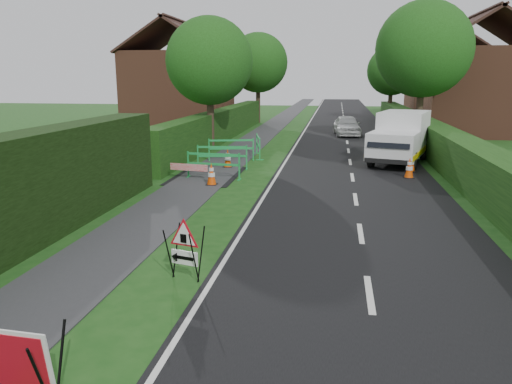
{
  "coord_description": "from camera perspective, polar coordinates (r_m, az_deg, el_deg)",
  "views": [
    {
      "loc": [
        1.82,
        -7.27,
        3.7
      ],
      "look_at": [
        0.01,
        4.05,
        1.06
      ],
      "focal_mm": 35.0,
      "sensor_mm": 36.0,
      "label": 1
    }
  ],
  "objects": [
    {
      "name": "ground",
      "position": [
        8.36,
        -4.57,
        -13.35
      ],
      "size": [
        120.0,
        120.0,
        0.0
      ],
      "primitive_type": "plane",
      "color": "#184513",
      "rests_on": "ground"
    },
    {
      "name": "road_surface",
      "position": [
        42.43,
        10.06,
        7.81
      ],
      "size": [
        6.0,
        90.0,
        0.02
      ],
      "primitive_type": "cube",
      "color": "black",
      "rests_on": "ground"
    },
    {
      "name": "footpath",
      "position": [
        42.7,
        2.59,
        8.03
      ],
      "size": [
        2.0,
        90.0,
        0.02
      ],
      "primitive_type": "cube",
      "color": "#2D2D30",
      "rests_on": "ground"
    },
    {
      "name": "hedge_west_far",
      "position": [
        30.28,
        -4.03,
        5.95
      ],
      "size": [
        1.0,
        24.0,
        1.8
      ],
      "primitive_type": "cube",
      "color": "#14380F",
      "rests_on": "ground"
    },
    {
      "name": "hedge_east",
      "position": [
        24.02,
        20.24,
        3.33
      ],
      "size": [
        1.2,
        50.0,
        1.5
      ],
      "primitive_type": "cube",
      "color": "#14380F",
      "rests_on": "ground"
    },
    {
      "name": "house_west",
      "position": [
        39.1,
        -8.7,
        11.68
      ],
      "size": [
        7.5,
        7.4,
        7.88
      ],
      "color": "brown",
      "rests_on": "ground"
    },
    {
      "name": "house_east_a",
      "position": [
        36.45,
        24.1,
        10.63
      ],
      "size": [
        7.5,
        7.4,
        7.88
      ],
      "color": "brown",
      "rests_on": "ground"
    },
    {
      "name": "house_east_b",
      "position": [
        50.31,
        21.18,
        11.24
      ],
      "size": [
        7.5,
        7.4,
        7.88
      ],
      "color": "brown",
      "rests_on": "ground"
    },
    {
      "name": "tree_nw",
      "position": [
        26.08,
        -5.35,
        14.66
      ],
      "size": [
        4.4,
        4.4,
        6.7
      ],
      "color": "#2D2116",
      "rests_on": "ground"
    },
    {
      "name": "tree_ne",
      "position": [
        29.66,
        18.63,
        15.2
      ],
      "size": [
        5.2,
        5.2,
        7.79
      ],
      "color": "#2D2116",
      "rests_on": "ground"
    },
    {
      "name": "tree_fw",
      "position": [
        41.78,
        0.25,
        14.55
      ],
      "size": [
        4.8,
        4.8,
        7.24
      ],
      "color": "#2D2116",
      "rests_on": "ground"
    },
    {
      "name": "tree_fe",
      "position": [
        45.5,
        15.27,
        13.22
      ],
      "size": [
        4.2,
        4.2,
        6.33
      ],
      "color": "#2D2116",
      "rests_on": "ground"
    },
    {
      "name": "red_rect_sign",
      "position": [
        6.58,
        -26.74,
        -16.97
      ],
      "size": [
        1.19,
        0.77,
        0.98
      ],
      "rotation": [
        0.0,
        0.0,
        -0.06
      ],
      "color": "black",
      "rests_on": "ground"
    },
    {
      "name": "triangle_sign",
      "position": [
        9.3,
        -8.38,
        -5.99
      ],
      "size": [
        0.84,
        0.84,
        1.01
      ],
      "rotation": [
        0.0,
        0.0,
        -0.27
      ],
      "color": "black",
      "rests_on": "ground"
    },
    {
      "name": "works_van",
      "position": [
        22.83,
        16.19,
        6.12
      ],
      "size": [
        3.18,
        5.16,
        2.21
      ],
      "rotation": [
        0.0,
        0.0,
        -0.29
      ],
      "color": "silver",
      "rests_on": "ground"
    },
    {
      "name": "traffic_cone_0",
      "position": [
        19.51,
        17.12,
        2.65
      ],
      "size": [
        0.38,
        0.38,
        0.79
      ],
      "color": "black",
      "rests_on": "ground"
    },
    {
      "name": "traffic_cone_1",
      "position": [
        20.84,
        17.32,
        3.27
      ],
      "size": [
        0.38,
        0.38,
        0.79
      ],
      "color": "black",
      "rests_on": "ground"
    },
    {
      "name": "traffic_cone_2",
      "position": [
        22.82,
        16.29,
        4.14
      ],
      "size": [
        0.38,
        0.38,
        0.79
      ],
      "color": "black",
      "rests_on": "ground"
    },
    {
      "name": "traffic_cone_3",
      "position": [
        17.49,
        -5.11,
        2.04
      ],
      "size": [
        0.38,
        0.38,
        0.79
      ],
      "color": "black",
      "rests_on": "ground"
    },
    {
      "name": "traffic_cone_4",
      "position": [
        20.93,
        -3.25,
        3.88
      ],
      "size": [
        0.38,
        0.38,
        0.79
      ],
      "color": "black",
      "rests_on": "ground"
    },
    {
      "name": "ped_barrier_0",
      "position": [
        18.57,
        -4.9,
        3.43
      ],
      "size": [
        2.08,
        0.53,
        1.0
      ],
      "rotation": [
        0.0,
        0.0,
        -0.09
      ],
      "color": "green",
      "rests_on": "ground"
    },
    {
      "name": "ped_barrier_1",
      "position": [
        20.48,
        -3.89,
        4.35
      ],
      "size": [
        2.09,
        0.64,
        1.0
      ],
      "rotation": [
        0.0,
        0.0,
        0.14
      ],
      "color": "green",
      "rests_on": "ground"
    },
    {
      "name": "ped_barrier_2",
      "position": [
        22.65,
        -2.85,
        5.19
      ],
      "size": [
        2.08,
        0.85,
        1.0
      ],
      "rotation": [
        0.0,
        0.0,
        0.25
      ],
      "color": "green",
      "rests_on": "ground"
    },
    {
      "name": "ped_barrier_3",
      "position": [
        23.71,
        0.25,
        5.56
      ],
      "size": [
        0.8,
        2.09,
        1.0
      ],
      "rotation": [
        0.0,
        0.0,
        1.79
      ],
      "color": "green",
      "rests_on": "ground"
    },
    {
      "name": "redwhite_plank",
      "position": [
        18.69,
        -7.65,
        1.46
      ],
      "size": [
        1.49,
        0.29,
        0.25
      ],
      "primitive_type": "cube",
      "rotation": [
        0.0,
        0.0,
        -0.16
      ],
      "color": "red",
      "rests_on": "ground"
    },
    {
      "name": "hatchback_car",
      "position": [
        33.08,
        10.34,
        7.5
      ],
      "size": [
        1.88,
        3.93,
        1.3
      ],
      "primitive_type": "imported",
      "rotation": [
        0.0,
        0.0,
        0.09
      ],
      "color": "silver",
      "rests_on": "ground"
    }
  ]
}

